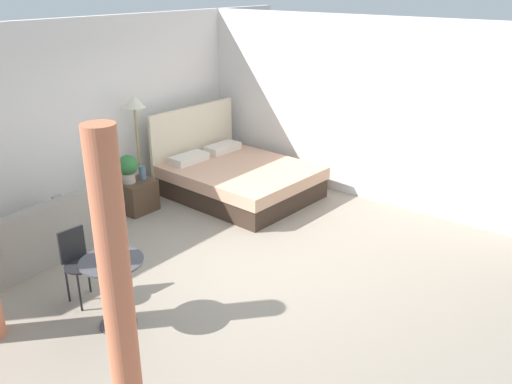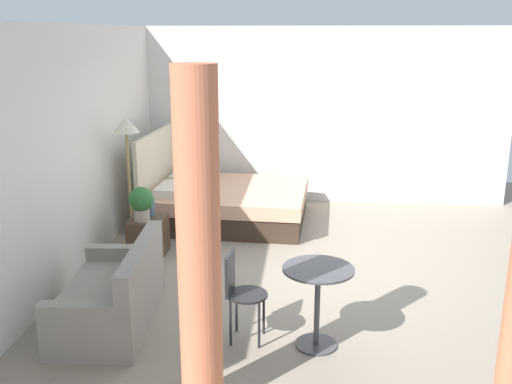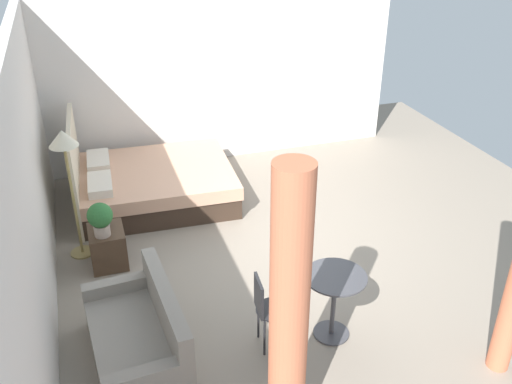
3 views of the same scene
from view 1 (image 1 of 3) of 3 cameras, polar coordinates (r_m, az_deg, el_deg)
The scene contains 12 objects.
ground_plane at distance 6.76m, azimuth -1.82°, elevation -7.58°, with size 8.89×8.89×0.02m, color gray.
wall_back at distance 8.33m, azimuth -17.77°, elevation 7.69°, with size 8.89×0.12×2.83m, color silver.
wall_right at distance 8.56m, azimuth 11.02°, elevation 8.70°, with size 0.12×5.89×2.83m, color silver.
bed at distance 8.69m, azimuth -2.04°, elevation 1.54°, with size 1.95×2.33×1.32m.
couch at distance 7.27m, azimuth -22.73°, elevation -4.72°, with size 1.54×0.90×0.81m.
nightstand at distance 8.28m, azimuth -12.62°, elevation -0.43°, with size 0.51×0.43×0.49m.
potted_plant at distance 8.08m, azimuth -13.62°, elevation 2.62°, with size 0.30×0.30×0.43m.
vase at distance 8.22m, azimuth -12.12°, elevation 2.04°, with size 0.11×0.11×0.21m.
floor_lamp at distance 8.36m, azimuth -12.90°, elevation 8.37°, with size 0.34×0.34×1.70m.
balcony_table at distance 5.55m, azimuth -15.06°, elevation -9.20°, with size 0.63×0.63×0.76m.
cafe_chair_near_window at distance 6.10m, azimuth -18.66°, elevation -6.77°, with size 0.40×0.40×0.84m.
curtain_left at distance 3.75m, azimuth -14.53°, elevation -12.04°, with size 0.21×0.21×2.54m.
Camera 1 is at (-4.47, -3.82, 3.33)m, focal length 37.19 mm.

